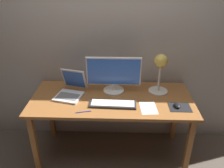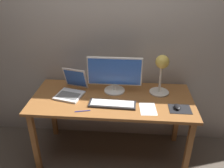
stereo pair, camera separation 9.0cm
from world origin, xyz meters
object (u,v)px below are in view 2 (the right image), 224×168
Objects in this scene: keyboard_main at (112,104)px; mouse at (177,107)px; pen at (83,111)px; monitor at (115,74)px; laptop at (72,87)px; desk_lamp at (162,68)px.

keyboard_main is 0.60m from mouse.
mouse is at bearing 7.63° from pen.
keyboard_main is at bearing 178.88° from mouse.
pen is (-0.86, -0.12, -0.02)m from mouse.
laptop is at bearing -170.12° from monitor.
pen is at bearing -150.97° from desk_lamp.
desk_lamp reaches higher than laptop.
mouse reaches higher than pen.
laptop is (-0.43, -0.07, -0.13)m from monitor.
keyboard_main is (-0.00, -0.27, -0.19)m from monitor.
laptop is 0.88× the size of desk_lamp.
mouse is (0.60, -0.01, 0.01)m from keyboard_main.
keyboard_main is 3.18× the size of pen.
monitor is 1.53× the size of laptop.
monitor is at bearing 9.88° from laptop.
desk_lamp is 0.87m from pen.
laptop is at bearing 155.15° from keyboard_main.
monitor is 5.75× the size of mouse.
monitor is 0.33m from keyboard_main.
laptop is 1.05m from mouse.
desk_lamp is 0.41m from mouse.
desk_lamp reaches higher than keyboard_main.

